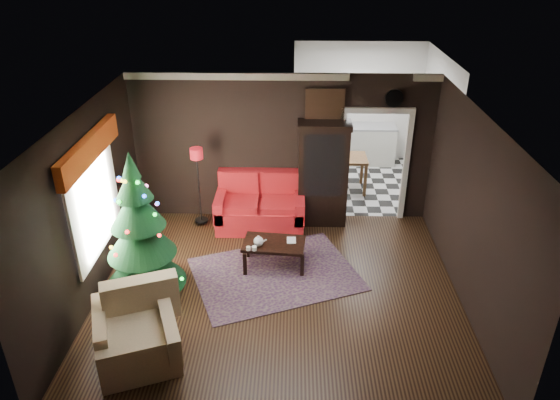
{
  "coord_description": "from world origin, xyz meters",
  "views": [
    {
      "loc": [
        0.2,
        -6.44,
        4.92
      ],
      "look_at": [
        0.0,
        0.9,
        1.15
      ],
      "focal_mm": 33.26,
      "sensor_mm": 36.0,
      "label": 1
    }
  ],
  "objects_px": {
    "loveseat": "(260,203)",
    "armchair": "(136,331)",
    "christmas_tree": "(139,231)",
    "kitchen_table": "(349,173)",
    "curio_cabinet": "(323,176)",
    "wall_clock": "(394,98)",
    "teapot": "(259,241)",
    "floor_lamp": "(199,186)",
    "coffee_table": "(274,254)"
  },
  "relations": [
    {
      "from": "curio_cabinet",
      "to": "loveseat",
      "type": "bearing_deg",
      "value": -169.17
    },
    {
      "from": "loveseat",
      "to": "curio_cabinet",
      "type": "xyz_separation_m",
      "value": [
        1.15,
        0.22,
        0.45
      ]
    },
    {
      "from": "coffee_table",
      "to": "teapot",
      "type": "xyz_separation_m",
      "value": [
        -0.24,
        -0.11,
        0.31
      ]
    },
    {
      "from": "curio_cabinet",
      "to": "wall_clock",
      "type": "relative_size",
      "value": 5.94
    },
    {
      "from": "loveseat",
      "to": "armchair",
      "type": "bearing_deg",
      "value": -111.29
    },
    {
      "from": "christmas_tree",
      "to": "curio_cabinet",
      "type": "bearing_deg",
      "value": 38.53
    },
    {
      "from": "coffee_table",
      "to": "christmas_tree",
      "type": "bearing_deg",
      "value": -160.75
    },
    {
      "from": "christmas_tree",
      "to": "teapot",
      "type": "relative_size",
      "value": 12.69
    },
    {
      "from": "christmas_tree",
      "to": "kitchen_table",
      "type": "distance_m",
      "value": 5.06
    },
    {
      "from": "loveseat",
      "to": "floor_lamp",
      "type": "height_order",
      "value": "floor_lamp"
    },
    {
      "from": "curio_cabinet",
      "to": "kitchen_table",
      "type": "distance_m",
      "value": 1.67
    },
    {
      "from": "teapot",
      "to": "armchair",
      "type": "bearing_deg",
      "value": -124.62
    },
    {
      "from": "loveseat",
      "to": "curio_cabinet",
      "type": "bearing_deg",
      "value": 10.83
    },
    {
      "from": "wall_clock",
      "to": "kitchen_table",
      "type": "xyz_separation_m",
      "value": [
        -0.55,
        1.25,
        -2.0
      ]
    },
    {
      "from": "armchair",
      "to": "wall_clock",
      "type": "relative_size",
      "value": 3.29
    },
    {
      "from": "armchair",
      "to": "loveseat",
      "type": "bearing_deg",
      "value": 47.86
    },
    {
      "from": "teapot",
      "to": "wall_clock",
      "type": "distance_m",
      "value": 3.45
    },
    {
      "from": "christmas_tree",
      "to": "kitchen_table",
      "type": "xyz_separation_m",
      "value": [
        3.44,
        3.65,
        -0.68
      ]
    },
    {
      "from": "christmas_tree",
      "to": "armchair",
      "type": "distance_m",
      "value": 1.62
    },
    {
      "from": "curio_cabinet",
      "to": "coffee_table",
      "type": "height_order",
      "value": "curio_cabinet"
    },
    {
      "from": "coffee_table",
      "to": "teapot",
      "type": "relative_size",
      "value": 5.42
    },
    {
      "from": "loveseat",
      "to": "wall_clock",
      "type": "height_order",
      "value": "wall_clock"
    },
    {
      "from": "christmas_tree",
      "to": "kitchen_table",
      "type": "relative_size",
      "value": 3.11
    },
    {
      "from": "loveseat",
      "to": "christmas_tree",
      "type": "bearing_deg",
      "value": -129.32
    },
    {
      "from": "christmas_tree",
      "to": "wall_clock",
      "type": "height_order",
      "value": "wall_clock"
    },
    {
      "from": "loveseat",
      "to": "coffee_table",
      "type": "bearing_deg",
      "value": -76.88
    },
    {
      "from": "armchair",
      "to": "teapot",
      "type": "relative_size",
      "value": 5.73
    },
    {
      "from": "christmas_tree",
      "to": "coffee_table",
      "type": "height_order",
      "value": "christmas_tree"
    },
    {
      "from": "kitchen_table",
      "to": "wall_clock",
      "type": "bearing_deg",
      "value": -66.25
    },
    {
      "from": "coffee_table",
      "to": "curio_cabinet",
      "type": "bearing_deg",
      "value": 61.36
    },
    {
      "from": "loveseat",
      "to": "armchair",
      "type": "distance_m",
      "value": 3.74
    },
    {
      "from": "christmas_tree",
      "to": "wall_clock",
      "type": "bearing_deg",
      "value": 31.05
    },
    {
      "from": "loveseat",
      "to": "kitchen_table",
      "type": "bearing_deg",
      "value": 42.51
    },
    {
      "from": "loveseat",
      "to": "floor_lamp",
      "type": "distance_m",
      "value": 1.16
    },
    {
      "from": "loveseat",
      "to": "curio_cabinet",
      "type": "relative_size",
      "value": 0.89
    },
    {
      "from": "christmas_tree",
      "to": "teapot",
      "type": "distance_m",
      "value": 1.87
    },
    {
      "from": "armchair",
      "to": "coffee_table",
      "type": "bearing_deg",
      "value": 31.56
    },
    {
      "from": "curio_cabinet",
      "to": "christmas_tree",
      "type": "bearing_deg",
      "value": -141.47
    },
    {
      "from": "teapot",
      "to": "christmas_tree",
      "type": "bearing_deg",
      "value": -161.37
    },
    {
      "from": "wall_clock",
      "to": "curio_cabinet",
      "type": "bearing_deg",
      "value": -171.47
    },
    {
      "from": "wall_clock",
      "to": "loveseat",
      "type": "bearing_deg",
      "value": -170.34
    },
    {
      "from": "floor_lamp",
      "to": "curio_cabinet",
      "type": "bearing_deg",
      "value": 5.58
    },
    {
      "from": "kitchen_table",
      "to": "teapot",
      "type": "bearing_deg",
      "value": -119.44
    },
    {
      "from": "armchair",
      "to": "coffee_table",
      "type": "distance_m",
      "value": 2.74
    },
    {
      "from": "armchair",
      "to": "curio_cabinet",
      "type": "bearing_deg",
      "value": 35.06
    },
    {
      "from": "armchair",
      "to": "wall_clock",
      "type": "xyz_separation_m",
      "value": [
        3.71,
        3.89,
        1.92
      ]
    },
    {
      "from": "christmas_tree",
      "to": "wall_clock",
      "type": "distance_m",
      "value": 4.84
    },
    {
      "from": "teapot",
      "to": "wall_clock",
      "type": "bearing_deg",
      "value": 38.63
    },
    {
      "from": "floor_lamp",
      "to": "kitchen_table",
      "type": "relative_size",
      "value": 1.95
    },
    {
      "from": "wall_clock",
      "to": "teapot",
      "type": "bearing_deg",
      "value": -141.37
    }
  ]
}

